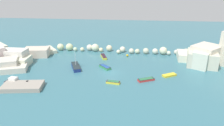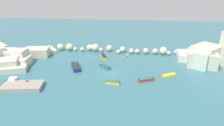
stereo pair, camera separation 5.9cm
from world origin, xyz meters
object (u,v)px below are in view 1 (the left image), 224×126
stone_dock (23,86)px  moored_boat_3 (113,82)px  moored_boat_5 (16,82)px  moored_boat_6 (146,80)px  moored_boat_2 (105,67)px  moored_boat_0 (76,67)px  channel_buoy (127,55)px  moored_boat_4 (169,75)px  moored_boat_1 (104,57)px

stone_dock → moored_boat_3: 19.62m
moored_boat_5 → moored_boat_6: 29.44m
moored_boat_3 → stone_dock: bearing=21.5°
moored_boat_2 → moored_boat_3: 9.35m
moored_boat_0 → moored_boat_3: 13.34m
moored_boat_5 → channel_buoy: bearing=-130.6°
channel_buoy → moored_boat_4: channel_buoy is taller
moored_boat_2 → moored_boat_6: size_ratio=0.90×
stone_dock → moored_boat_0: 14.91m
stone_dock → moored_boat_3: stone_dock is taller
moored_boat_0 → moored_boat_6: size_ratio=1.52×
moored_boat_1 → moored_boat_3: size_ratio=1.39×
stone_dock → moored_boat_6: size_ratio=2.05×
moored_boat_1 → moored_boat_6: 19.05m
stone_dock → moored_boat_5: 3.07m
channel_buoy → moored_boat_5: 32.31m
channel_buoy → moored_boat_5: moored_boat_5 is taller
moored_boat_1 → channel_buoy: bearing=86.8°
moored_boat_3 → moored_boat_5: moored_boat_5 is taller
moored_boat_0 → moored_boat_4: moored_boat_0 is taller
channel_buoy → moored_boat_4: bearing=-51.6°
moored_boat_0 → moored_boat_2: moored_boat_0 is taller
moored_boat_4 → moored_boat_5: (-34.78, -8.03, 0.28)m
moored_boat_0 → moored_boat_2: size_ratio=1.69×
channel_buoy → moored_boat_3: bearing=-97.4°
channel_buoy → moored_boat_0: size_ratio=0.11×
moored_boat_5 → moored_boat_4: bearing=-159.5°
stone_dock → moored_boat_0: bearing=55.8°
moored_boat_1 → stone_dock: bearing=-53.5°
channel_buoy → moored_boat_5: (-24.02, -21.61, 0.17)m
moored_boat_4 → moored_boat_6: (-5.74, -3.20, 0.04)m
moored_boat_4 → moored_boat_6: bearing=179.4°
stone_dock → channel_buoy: stone_dock is taller
moored_boat_4 → moored_boat_3: bearing=172.6°
moored_boat_5 → moored_boat_2: bearing=-140.8°
moored_boat_0 → moored_boat_5: size_ratio=1.07×
stone_dock → moored_boat_4: 33.81m
moored_boat_3 → moored_boat_5: size_ratio=0.56×
stone_dock → moored_boat_3: size_ratio=2.59×
channel_buoy → moored_boat_0: 17.27m
moored_boat_2 → moored_boat_5: bearing=78.7°
moored_boat_0 → moored_boat_3: size_ratio=1.92×
moored_boat_1 → moored_boat_2: size_ratio=1.22×
stone_dock → moored_boat_1: stone_dock is taller
moored_boat_6 → moored_boat_5: bearing=-15.7°
moored_boat_3 → moored_boat_6: (7.48, 2.24, -0.01)m
moored_boat_0 → moored_boat_5: moored_boat_0 is taller
moored_boat_3 → channel_buoy: bearing=-89.0°
moored_boat_5 → moored_boat_6: (29.04, 4.83, -0.23)m
moored_boat_3 → moored_boat_6: bearing=-154.9°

